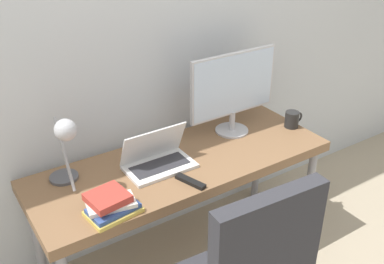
{
  "coord_description": "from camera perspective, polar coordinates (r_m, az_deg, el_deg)",
  "views": [
    {
      "loc": [
        -1.13,
        -1.51,
        2.05
      ],
      "look_at": [
        0.05,
        0.28,
        0.9
      ],
      "focal_mm": 42.0,
      "sensor_mm": 36.0,
      "label": 1
    }
  ],
  "objects": [
    {
      "name": "game_controller",
      "position": [
        2.2,
        -10.37,
        -8.81
      ],
      "size": [
        0.14,
        0.11,
        0.04
      ],
      "color": "white",
      "rests_on": "desk"
    },
    {
      "name": "tv_remote",
      "position": [
        2.33,
        -0.21,
        -6.29
      ],
      "size": [
        0.09,
        0.18,
        0.02
      ],
      "color": "black",
      "rests_on": "desk"
    },
    {
      "name": "desk_lamp",
      "position": [
        2.23,
        -15.82,
        -1.33
      ],
      "size": [
        0.15,
        0.29,
        0.41
      ],
      "color": "#4C4C51",
      "rests_on": "desk"
    },
    {
      "name": "desk",
      "position": [
        2.56,
        -1.23,
        -4.79
      ],
      "size": [
        1.72,
        0.63,
        0.72
      ],
      "color": "brown",
      "rests_on": "ground_plane"
    },
    {
      "name": "wall_back",
      "position": [
        2.59,
        -5.93,
        11.2
      ],
      "size": [
        8.0,
        0.05,
        2.6
      ],
      "color": "silver",
      "rests_on": "ground_plane"
    },
    {
      "name": "book_stack",
      "position": [
        2.15,
        -10.25,
        -9.08
      ],
      "size": [
        0.26,
        0.22,
        0.1
      ],
      "color": "gold",
      "rests_on": "desk"
    },
    {
      "name": "mug",
      "position": [
        2.93,
        12.61,
        1.59
      ],
      "size": [
        0.13,
        0.09,
        0.1
      ],
      "color": "black",
      "rests_on": "desk"
    },
    {
      "name": "monitor",
      "position": [
        2.71,
        5.28,
        5.54
      ],
      "size": [
        0.6,
        0.21,
        0.51
      ],
      "color": "#B7B7BC",
      "rests_on": "desk"
    },
    {
      "name": "laptop",
      "position": [
        2.45,
        -4.39,
        -3.44
      ],
      "size": [
        0.37,
        0.23,
        0.22
      ],
      "color": "silver",
      "rests_on": "desk"
    }
  ]
}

